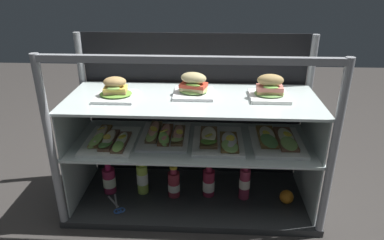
{
  "coord_description": "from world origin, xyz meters",
  "views": [
    {
      "loc": [
        0.09,
        -1.68,
        1.25
      ],
      "look_at": [
        0.0,
        0.0,
        0.51
      ],
      "focal_mm": 32.89,
      "sensor_mm": 36.0,
      "label": 1
    }
  ],
  "objects_px": {
    "juice_bottle_tucked_behind": "(142,177)",
    "kitchen_scissors": "(118,208)",
    "orange_fruit_beside_bottles": "(287,197)",
    "open_sandwich_tray_far_left": "(277,140)",
    "juice_bottle_front_second": "(245,183)",
    "open_sandwich_tray_near_left_corner": "(218,140)",
    "juice_bottle_near_post": "(109,180)",
    "plated_roll_sandwich_left_of_center": "(116,91)",
    "plated_roll_sandwich_center": "(194,87)",
    "plated_roll_sandwich_far_right": "(270,89)",
    "open_sandwich_tray_mid_left": "(165,135)",
    "open_sandwich_tray_right_of_center": "(110,140)",
    "juice_bottle_back_right": "(174,184)",
    "juice_bottle_front_right_end": "(209,183)"
  },
  "relations": [
    {
      "from": "juice_bottle_near_post",
      "to": "juice_bottle_back_right",
      "type": "bearing_deg",
      "value": -2.84
    },
    {
      "from": "open_sandwich_tray_near_left_corner",
      "to": "juice_bottle_near_post",
      "type": "height_order",
      "value": "open_sandwich_tray_near_left_corner"
    },
    {
      "from": "plated_roll_sandwich_center",
      "to": "plated_roll_sandwich_far_right",
      "type": "xyz_separation_m",
      "value": [
        0.38,
        -0.02,
        -0.0
      ]
    },
    {
      "from": "orange_fruit_beside_bottles",
      "to": "open_sandwich_tray_far_left",
      "type": "bearing_deg",
      "value": 154.58
    },
    {
      "from": "plated_roll_sandwich_center",
      "to": "plated_roll_sandwich_far_right",
      "type": "bearing_deg",
      "value": -3.71
    },
    {
      "from": "plated_roll_sandwich_center",
      "to": "plated_roll_sandwich_far_right",
      "type": "height_order",
      "value": "plated_roll_sandwich_far_right"
    },
    {
      "from": "plated_roll_sandwich_far_right",
      "to": "kitchen_scissors",
      "type": "height_order",
      "value": "plated_roll_sandwich_far_right"
    },
    {
      "from": "open_sandwich_tray_far_left",
      "to": "juice_bottle_tucked_behind",
      "type": "xyz_separation_m",
      "value": [
        -0.73,
        0.02,
        -0.27
      ]
    },
    {
      "from": "open_sandwich_tray_near_left_corner",
      "to": "juice_bottle_back_right",
      "type": "height_order",
      "value": "open_sandwich_tray_near_left_corner"
    },
    {
      "from": "plated_roll_sandwich_left_of_center",
      "to": "open_sandwich_tray_far_left",
      "type": "height_order",
      "value": "plated_roll_sandwich_left_of_center"
    },
    {
      "from": "juice_bottle_tucked_behind",
      "to": "juice_bottle_front_second",
      "type": "relative_size",
      "value": 1.01
    },
    {
      "from": "plated_roll_sandwich_left_of_center",
      "to": "open_sandwich_tray_right_of_center",
      "type": "xyz_separation_m",
      "value": [
        -0.05,
        -0.03,
        -0.26
      ]
    },
    {
      "from": "orange_fruit_beside_bottles",
      "to": "plated_roll_sandwich_center",
      "type": "bearing_deg",
      "value": 170.28
    },
    {
      "from": "open_sandwich_tray_mid_left",
      "to": "open_sandwich_tray_far_left",
      "type": "height_order",
      "value": "open_sandwich_tray_mid_left"
    },
    {
      "from": "juice_bottle_front_right_end",
      "to": "plated_roll_sandwich_far_right",
      "type": "bearing_deg",
      "value": 2.11
    },
    {
      "from": "juice_bottle_near_post",
      "to": "juice_bottle_tucked_behind",
      "type": "bearing_deg",
      "value": 1.78
    },
    {
      "from": "open_sandwich_tray_mid_left",
      "to": "juice_bottle_front_right_end",
      "type": "xyz_separation_m",
      "value": [
        0.24,
        -0.02,
        -0.29
      ]
    },
    {
      "from": "plated_roll_sandwich_center",
      "to": "juice_bottle_near_post",
      "type": "xyz_separation_m",
      "value": [
        -0.48,
        -0.04,
        -0.56
      ]
    },
    {
      "from": "orange_fruit_beside_bottles",
      "to": "kitchen_scissors",
      "type": "height_order",
      "value": "orange_fruit_beside_bottles"
    },
    {
      "from": "open_sandwich_tray_near_left_corner",
      "to": "open_sandwich_tray_far_left",
      "type": "height_order",
      "value": "open_sandwich_tray_near_left_corner"
    },
    {
      "from": "open_sandwich_tray_near_left_corner",
      "to": "juice_bottle_back_right",
      "type": "relative_size",
      "value": 1.76
    },
    {
      "from": "juice_bottle_tucked_behind",
      "to": "kitchen_scissors",
      "type": "xyz_separation_m",
      "value": [
        -0.11,
        -0.16,
        -0.09
      ]
    },
    {
      "from": "open_sandwich_tray_right_of_center",
      "to": "juice_bottle_tucked_behind",
      "type": "distance_m",
      "value": 0.31
    },
    {
      "from": "juice_bottle_back_right",
      "to": "kitchen_scissors",
      "type": "relative_size",
      "value": 1.09
    },
    {
      "from": "open_sandwich_tray_far_left",
      "to": "open_sandwich_tray_mid_left",
      "type": "bearing_deg",
      "value": 176.85
    },
    {
      "from": "juice_bottle_front_second",
      "to": "open_sandwich_tray_near_left_corner",
      "type": "bearing_deg",
      "value": -175.44
    },
    {
      "from": "plated_roll_sandwich_far_right",
      "to": "plated_roll_sandwich_center",
      "type": "bearing_deg",
      "value": 176.29
    },
    {
      "from": "open_sandwich_tray_right_of_center",
      "to": "juice_bottle_back_right",
      "type": "relative_size",
      "value": 1.76
    },
    {
      "from": "plated_roll_sandwich_left_of_center",
      "to": "open_sandwich_tray_mid_left",
      "type": "bearing_deg",
      "value": 10.47
    },
    {
      "from": "plated_roll_sandwich_far_right",
      "to": "open_sandwich_tray_mid_left",
      "type": "relative_size",
      "value": 0.57
    },
    {
      "from": "juice_bottle_back_right",
      "to": "kitchen_scissors",
      "type": "bearing_deg",
      "value": -154.62
    },
    {
      "from": "open_sandwich_tray_near_left_corner",
      "to": "kitchen_scissors",
      "type": "bearing_deg",
      "value": -166.6
    },
    {
      "from": "open_sandwich_tray_right_of_center",
      "to": "juice_bottle_near_post",
      "type": "relative_size",
      "value": 1.62
    },
    {
      "from": "plated_roll_sandwich_left_of_center",
      "to": "open_sandwich_tray_far_left",
      "type": "xyz_separation_m",
      "value": [
        0.83,
        0.01,
        -0.26
      ]
    },
    {
      "from": "plated_roll_sandwich_left_of_center",
      "to": "open_sandwich_tray_near_left_corner",
      "type": "bearing_deg",
      "value": -0.26
    },
    {
      "from": "open_sandwich_tray_far_left",
      "to": "juice_bottle_tucked_behind",
      "type": "bearing_deg",
      "value": 178.21
    },
    {
      "from": "open_sandwich_tray_right_of_center",
      "to": "open_sandwich_tray_near_left_corner",
      "type": "relative_size",
      "value": 1.0
    },
    {
      "from": "juice_bottle_near_post",
      "to": "open_sandwich_tray_right_of_center",
      "type": "bearing_deg",
      "value": -51.82
    },
    {
      "from": "open_sandwich_tray_mid_left",
      "to": "plated_roll_sandwich_center",
      "type": "bearing_deg",
      "value": 7.05
    },
    {
      "from": "plated_roll_sandwich_far_right",
      "to": "juice_bottle_tucked_behind",
      "type": "xyz_separation_m",
      "value": [
        -0.68,
        -0.0,
        -0.54
      ]
    },
    {
      "from": "open_sandwich_tray_far_left",
      "to": "kitchen_scissors",
      "type": "height_order",
      "value": "open_sandwich_tray_far_left"
    },
    {
      "from": "plated_roll_sandwich_left_of_center",
      "to": "plated_roll_sandwich_center",
      "type": "distance_m",
      "value": 0.4
    },
    {
      "from": "plated_roll_sandwich_far_right",
      "to": "juice_bottle_near_post",
      "type": "bearing_deg",
      "value": -179.33
    },
    {
      "from": "plated_roll_sandwich_left_of_center",
      "to": "juice_bottle_front_right_end",
      "type": "relative_size",
      "value": 1.0
    },
    {
      "from": "open_sandwich_tray_mid_left",
      "to": "open_sandwich_tray_near_left_corner",
      "type": "bearing_deg",
      "value": -9.07
    },
    {
      "from": "juice_bottle_front_second",
      "to": "kitchen_scissors",
      "type": "xyz_separation_m",
      "value": [
        -0.69,
        -0.14,
        -0.1
      ]
    },
    {
      "from": "open_sandwich_tray_far_left",
      "to": "open_sandwich_tray_near_left_corner",
      "type": "bearing_deg",
      "value": -177.59
    },
    {
      "from": "kitchen_scissors",
      "to": "plated_roll_sandwich_far_right",
      "type": "bearing_deg",
      "value": 12.03
    },
    {
      "from": "juice_bottle_front_second",
      "to": "plated_roll_sandwich_left_of_center",
      "type": "bearing_deg",
      "value": -179.15
    },
    {
      "from": "open_sandwich_tray_right_of_center",
      "to": "open_sandwich_tray_near_left_corner",
      "type": "height_order",
      "value": "open_sandwich_tray_near_left_corner"
    }
  ]
}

